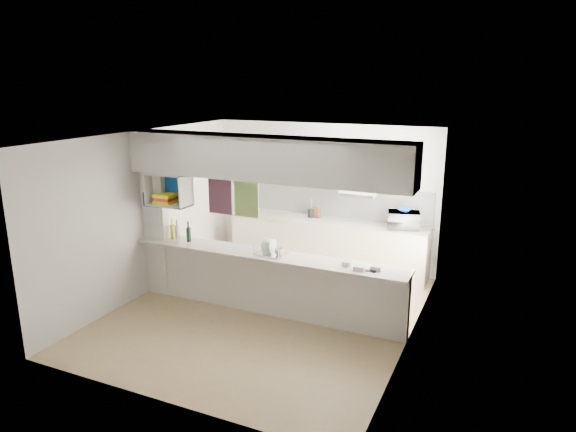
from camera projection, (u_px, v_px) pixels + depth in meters
The scene contains 16 objects.
floor at pixel (265, 312), 7.61m from camera, with size 4.80×4.80×0.00m, color #9D865B.
ceiling at pixel (263, 136), 6.94m from camera, with size 4.80×4.80×0.00m, color white.
wall_back at pixel (323, 195), 9.39m from camera, with size 4.20×4.20×0.00m, color silver.
wall_left at pixel (146, 213), 8.11m from camera, with size 4.80×4.80×0.00m, color silver.
wall_right at pixel (413, 247), 6.44m from camera, with size 4.80×4.80×0.00m, color silver.
servery_partition at pixel (253, 202), 7.25m from camera, with size 4.20×0.50×2.60m.
cubby_shelf at pixel (169, 191), 7.74m from camera, with size 0.65×0.35×0.50m.
kitchen_run at pixel (326, 224), 9.22m from camera, with size 3.60×0.63×2.24m.
microwave at pixel (404, 220), 8.59m from camera, with size 0.52×0.35×0.29m, color white.
bowl at pixel (405, 210), 8.55m from camera, with size 0.22×0.22×0.06m, color #0E419C.
dish_rack at pixel (271, 248), 7.33m from camera, with size 0.46×0.37×0.23m.
cup at pixel (279, 252), 7.24m from camera, with size 0.13×0.13×0.10m, color white.
wine_bottles at pixel (175, 233), 7.95m from camera, with size 0.52×0.15×0.35m.
plastic_tubs at pixel (359, 266), 6.78m from camera, with size 0.54×0.22×0.07m.
utensil_jar at pixel (311, 213), 9.30m from camera, with size 0.11×0.11×0.15m, color black.
knife_block at pixel (317, 212), 9.28m from camera, with size 0.10×0.08×0.21m, color #502E1B.
Camera 1 is at (3.18, -6.23, 3.33)m, focal length 32.00 mm.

